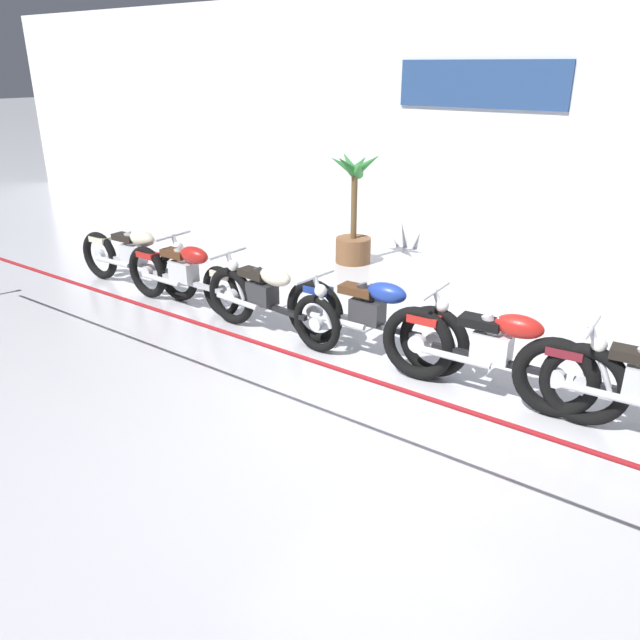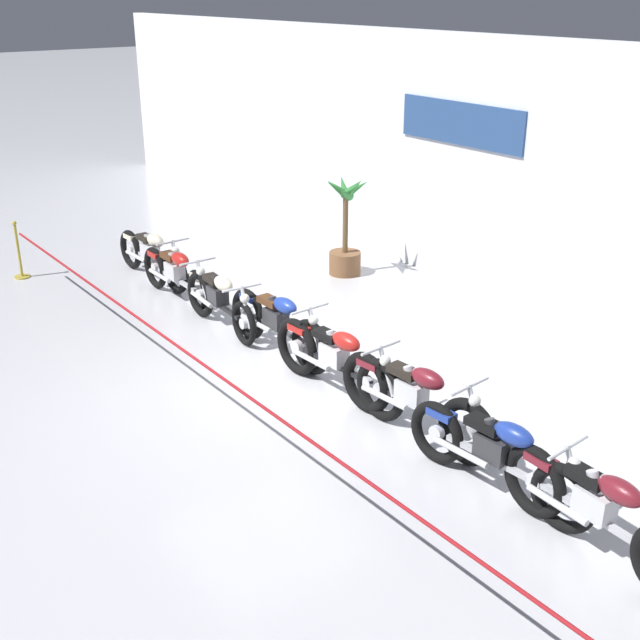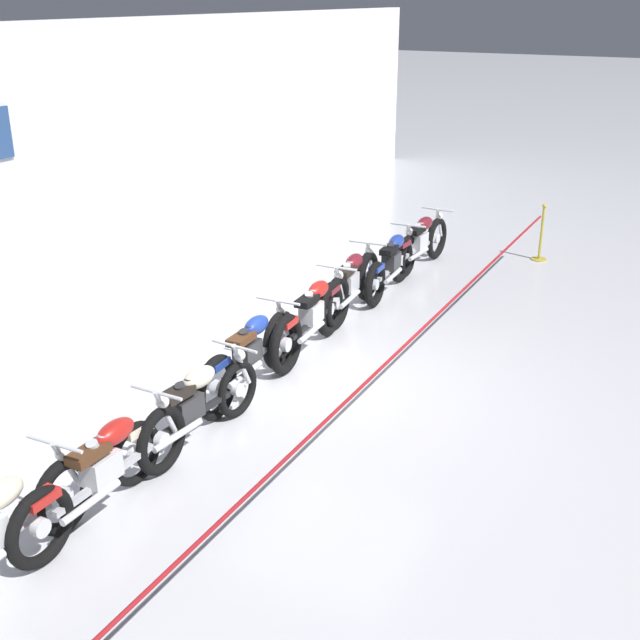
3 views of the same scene
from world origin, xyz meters
name	(u,v)px [view 1 (image 1 of 3)]	position (x,y,z in m)	size (l,w,h in m)	color
ground_plane	(391,403)	(0.00, 0.00, 0.00)	(120.00, 120.00, 0.00)	silver
back_wall	(575,135)	(0.00, 5.12, 2.10)	(28.00, 0.29, 4.20)	white
motorcycle_cream_0	(136,258)	(-4.66, 0.71, 0.47)	(2.41, 0.62, 0.94)	black
motorcycle_red_1	(187,276)	(-3.45, 0.56, 0.47)	(2.36, 0.62, 0.94)	black
motorcycle_cream_2	(266,297)	(-2.10, 0.60, 0.46)	(2.32, 0.62, 0.91)	black
motorcycle_blue_3	(372,318)	(-0.69, 0.74, 0.48)	(2.29, 0.62, 0.97)	black
motorcycle_red_4	(497,355)	(0.77, 0.65, 0.48)	(2.43, 0.62, 0.98)	black
potted_palm_left_of_row	(354,217)	(-2.87, 3.68, 0.76)	(0.96, 0.93, 1.85)	brown
stanchion_far_left	(192,333)	(-1.48, -1.14, 0.76)	(12.35, 0.28, 1.05)	gold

